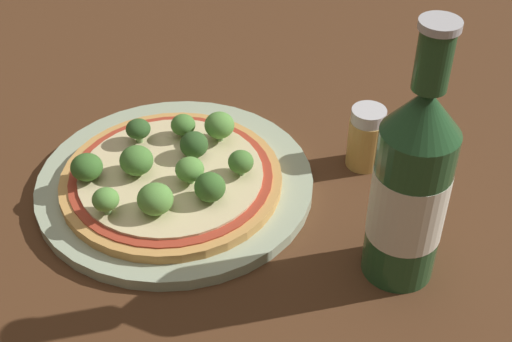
% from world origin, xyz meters
% --- Properties ---
extents(ground_plane, '(3.00, 3.00, 0.00)m').
position_xyz_m(ground_plane, '(0.00, 0.00, 0.00)').
color(ground_plane, '#4C2D19').
extents(plate, '(0.27, 0.27, 0.01)m').
position_xyz_m(plate, '(0.02, -0.02, 0.01)').
color(plate, '#A3B293').
rests_on(plate, ground_plane).
extents(pizza, '(0.22, 0.22, 0.01)m').
position_xyz_m(pizza, '(0.02, -0.03, 0.02)').
color(pizza, tan).
rests_on(pizza, plate).
extents(broccoli_floret_0, '(0.03, 0.03, 0.02)m').
position_xyz_m(broccoli_floret_0, '(-0.01, 0.02, 0.04)').
color(broccoli_floret_0, '#6B8E51').
rests_on(broccoli_floret_0, pizza).
extents(broccoli_floret_1, '(0.03, 0.03, 0.03)m').
position_xyz_m(broccoli_floret_1, '(0.05, -0.08, 0.04)').
color(broccoli_floret_1, '#6B8E51').
rests_on(broccoli_floret_1, pizza).
extents(broccoli_floret_2, '(0.03, 0.03, 0.03)m').
position_xyz_m(broccoli_floret_2, '(0.08, -0.04, 0.04)').
color(broccoli_floret_2, '#6B8E51').
rests_on(broccoli_floret_2, pizza).
extents(broccoli_floret_3, '(0.03, 0.03, 0.03)m').
position_xyz_m(broccoli_floret_3, '(-0.04, -0.01, 0.04)').
color(broccoli_floret_3, '#6B8E51').
rests_on(broccoli_floret_3, pizza).
extents(broccoli_floret_4, '(0.03, 0.03, 0.03)m').
position_xyz_m(broccoli_floret_4, '(-0.01, -0.05, 0.04)').
color(broccoli_floret_4, '#6B8E51').
rests_on(broccoli_floret_4, pizza).
extents(broccoli_floret_5, '(0.03, 0.03, 0.03)m').
position_xyz_m(broccoli_floret_5, '(0.03, 0.04, 0.04)').
color(broccoli_floret_5, '#6B8E51').
rests_on(broccoli_floret_5, pizza).
extents(broccoli_floret_6, '(0.03, 0.03, 0.03)m').
position_xyz_m(broccoli_floret_6, '(-0.04, -0.08, 0.04)').
color(broccoli_floret_6, '#6B8E51').
rests_on(broccoli_floret_6, pizza).
extents(broccoli_floret_7, '(0.02, 0.02, 0.03)m').
position_xyz_m(broccoli_floret_7, '(0.08, 0.01, 0.04)').
color(broccoli_floret_7, '#6B8E51').
rests_on(broccoli_floret_7, pizza).
extents(broccoli_floret_8, '(0.02, 0.02, 0.03)m').
position_xyz_m(broccoli_floret_8, '(0.01, -0.11, 0.04)').
color(broccoli_floret_8, '#6B8E51').
rests_on(broccoli_floret_8, pizza).
extents(broccoli_floret_9, '(0.03, 0.03, 0.03)m').
position_xyz_m(broccoli_floret_9, '(0.02, 0.01, 0.04)').
color(broccoli_floret_9, '#6B8E51').
rests_on(broccoli_floret_9, pizza).
extents(broccoli_floret_10, '(0.03, 0.03, 0.03)m').
position_xyz_m(broccoli_floret_10, '(0.05, -0.03, 0.04)').
color(broccoli_floret_10, '#6B8E51').
rests_on(broccoli_floret_10, pizza).
extents(beer_bottle, '(0.06, 0.06, 0.24)m').
position_xyz_m(beer_bottle, '(0.25, 0.01, 0.09)').
color(beer_bottle, '#234C28').
rests_on(beer_bottle, ground_plane).
extents(pepper_shaker, '(0.04, 0.04, 0.07)m').
position_xyz_m(pepper_shaker, '(0.15, 0.12, 0.03)').
color(pepper_shaker, tan).
rests_on(pepper_shaker, ground_plane).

